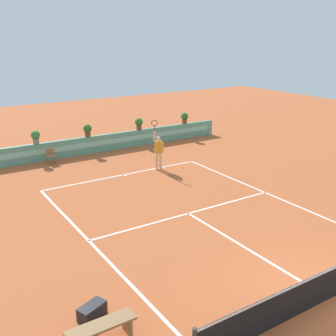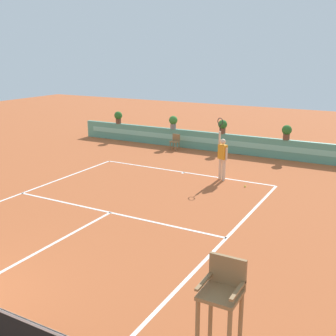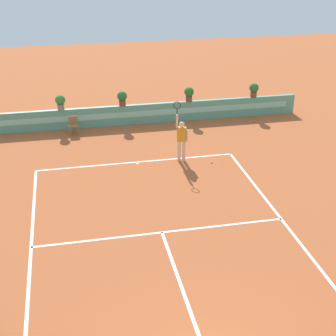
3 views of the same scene
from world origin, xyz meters
name	(u,v)px [view 3 (image 3 of 3)]	position (x,y,z in m)	size (l,w,h in m)	color
ground_plane	(164,239)	(0.00, 6.00, 0.00)	(60.00, 60.00, 0.00)	#B2562D
court_lines	(160,227)	(0.00, 6.72, 0.00)	(8.32, 11.94, 0.01)	white
back_wall_barrier	(123,115)	(0.00, 16.39, 0.50)	(18.00, 0.21, 1.00)	#599E84
ball_kid_chair	(73,124)	(-2.44, 15.66, 0.48)	(0.44, 0.44, 0.85)	olive
tennis_player	(181,137)	(1.87, 11.67, 1.05)	(0.58, 0.35, 2.58)	beige
tennis_ball_near_baseline	(212,162)	(3.05, 11.18, 0.03)	(0.07, 0.07, 0.07)	#CCE033
potted_plant_left	(60,101)	(-2.95, 16.39, 1.41)	(0.48, 0.48, 0.72)	gray
potted_plant_right	(189,93)	(3.35, 16.39, 1.41)	(0.48, 0.48, 0.72)	brown
potted_plant_centre	(122,97)	(0.00, 16.39, 1.41)	(0.48, 0.48, 0.72)	brown
potted_plant_far_right	(254,89)	(6.76, 16.39, 1.41)	(0.48, 0.48, 0.72)	brown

